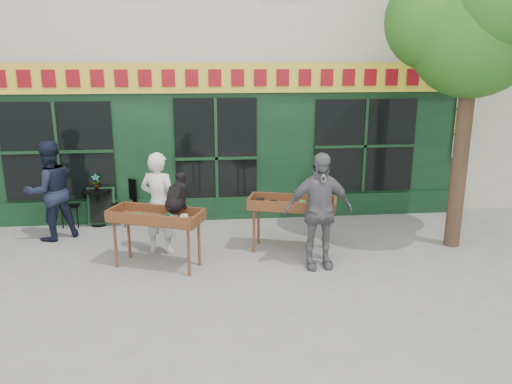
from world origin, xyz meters
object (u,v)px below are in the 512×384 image
book_cart_center (156,220)px  woman (159,203)px  man_right (319,211)px  dog (176,192)px  book_cart_right (292,207)px  man_left (50,191)px  bistro_table (98,200)px

book_cart_center → woman: size_ratio=0.89×
book_cart_center → man_right: 2.66m
dog → woman: size_ratio=0.33×
book_cart_right → man_left: bearing=-177.2°
book_cart_center → book_cart_right: (2.34, 0.47, 0.00)m
book_cart_center → book_cart_right: bearing=32.8°
book_cart_center → book_cart_right: same height
book_cart_right → bistro_table: size_ratio=2.13×
dog → bistro_table: dog is taller
dog → woman: 0.87m
book_cart_center → man_left: size_ratio=0.85×
man_right → book_cart_center: bearing=170.7°
book_cart_center → woman: woman is taller
book_cart_right → man_right: (0.30, -0.75, 0.15)m
bistro_table → woman: bearing=-50.0°
woman → man_left: man_left is taller
woman → man_left: bearing=-2.3°
book_cart_right → man_right: size_ratio=0.83×
book_cart_center → bistro_table: book_cart_center is taller
man_left → book_cart_center: bearing=106.6°
woman → man_right: size_ratio=0.94×
dog → man_left: man_left is taller
man_left → woman: bearing=119.6°
book_cart_center → dog: 0.59m
book_cart_center → man_right: size_ratio=0.84×
book_cart_right → bistro_table: (-3.75, 1.86, -0.28)m
dog → woman: bearing=138.1°
dog → book_cart_right: size_ratio=0.37×
book_cart_right → man_left: (-4.45, 1.11, 0.13)m
man_right → man_left: 5.10m
woman → book_cart_right: size_ratio=1.13×
dog → man_left: 2.97m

